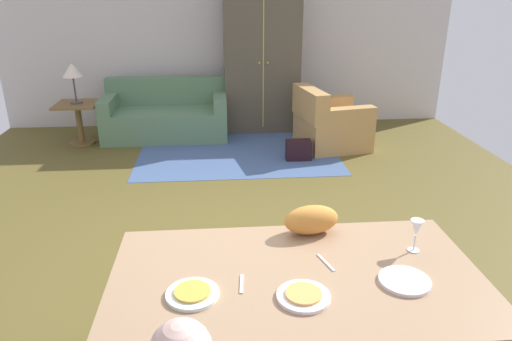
{
  "coord_description": "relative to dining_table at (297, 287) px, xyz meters",
  "views": [
    {
      "loc": [
        -0.19,
        -3.3,
        2.11
      ],
      "look_at": [
        0.07,
        -0.14,
        0.85
      ],
      "focal_mm": 33.25,
      "sensor_mm": 36.0,
      "label": 1
    }
  ],
  "objects": [
    {
      "name": "wine_glass",
      "position": [
        0.67,
        0.18,
        0.2
      ],
      "size": [
        0.07,
        0.07,
        0.19
      ],
      "color": "silver",
      "rests_on": "dining_table"
    },
    {
      "name": "area_rug",
      "position": [
        -0.12,
        3.96,
        -0.69
      ],
      "size": [
        2.6,
        1.8,
        0.01
      ],
      "primitive_type": "cube",
      "color": "#435C89",
      "rests_on": "ground_plane"
    },
    {
      "name": "armchair",
      "position": [
        1.14,
        4.15,
        -0.38
      ],
      "size": [
        1.0,
        0.99,
        0.82
      ],
      "color": "tan",
      "rests_on": "ground_plane"
    },
    {
      "name": "plate_near_woman",
      "position": [
        0.51,
        -0.1,
        0.07
      ],
      "size": [
        0.25,
        0.25,
        0.02
      ],
      "primitive_type": "cylinder",
      "color": "silver",
      "rests_on": "dining_table"
    },
    {
      "name": "back_wall",
      "position": [
        -0.17,
        5.49,
        0.65
      ],
      "size": [
        6.87,
        0.1,
        2.7
      ],
      "primitive_type": "cube",
      "color": "beige",
      "rests_on": "ground_plane"
    },
    {
      "name": "dining_table",
      "position": [
        0.0,
        0.0,
        0.0
      ],
      "size": [
        1.85,
        1.04,
        0.76
      ],
      "color": "#9D7B5A",
      "rests_on": "ground_plane"
    },
    {
      "name": "plate_near_man",
      "position": [
        -0.51,
        -0.12,
        0.07
      ],
      "size": [
        0.25,
        0.25,
        0.02
      ],
      "primitive_type": "cylinder",
      "color": "silver",
      "rests_on": "dining_table"
    },
    {
      "name": "side_table",
      "position": [
        -2.28,
        4.56,
        -0.32
      ],
      "size": [
        0.56,
        0.56,
        0.58
      ],
      "color": "brown",
      "rests_on": "ground_plane"
    },
    {
      "name": "fork",
      "position": [
        -0.28,
        -0.05,
        0.07
      ],
      "size": [
        0.03,
        0.15,
        0.01
      ],
      "primitive_type": "cube",
      "rotation": [
        0.0,
        0.0,
        -0.08
      ],
      "color": "silver",
      "rests_on": "dining_table"
    },
    {
      "name": "handbag",
      "position": [
        0.64,
        3.66,
        -0.57
      ],
      "size": [
        0.32,
        0.16,
        0.26
      ],
      "primitive_type": "cube",
      "color": "black",
      "rests_on": "ground_plane"
    },
    {
      "name": "armoire",
      "position": [
        0.3,
        5.1,
        0.35
      ],
      "size": [
        1.1,
        0.59,
        2.1
      ],
      "color": "brown",
      "rests_on": "ground_plane"
    },
    {
      "name": "plate_near_child",
      "position": [
        -0.0,
        -0.18,
        0.07
      ],
      "size": [
        0.25,
        0.25,
        0.02
      ],
      "primitive_type": "cylinder",
      "color": "white",
      "rests_on": "dining_table"
    },
    {
      "name": "ground_plane",
      "position": [
        -0.17,
        2.09,
        -0.71
      ],
      "size": [
        6.87,
        6.71,
        0.02
      ],
      "primitive_type": "cube",
      "color": "brown"
    },
    {
      "name": "pizza_near_man",
      "position": [
        -0.51,
        -0.12,
        0.09
      ],
      "size": [
        0.17,
        0.17,
        0.01
      ],
      "primitive_type": "cylinder",
      "color": "gold",
      "rests_on": "plate_near_man"
    },
    {
      "name": "cat",
      "position": [
        0.15,
        0.42,
        0.15
      ],
      "size": [
        0.34,
        0.21,
        0.17
      ],
      "primitive_type": "ellipsoid",
      "rotation": [
        0.0,
        0.0,
        0.15
      ],
      "color": "orange",
      "rests_on": "dining_table"
    },
    {
      "name": "knife",
      "position": [
        0.17,
        0.1,
        0.07
      ],
      "size": [
        0.06,
        0.17,
        0.01
      ],
      "primitive_type": "cube",
      "rotation": [
        0.0,
        0.0,
        0.3
      ],
      "color": "silver",
      "rests_on": "dining_table"
    },
    {
      "name": "table_lamp",
      "position": [
        -2.28,
        4.56,
        0.31
      ],
      "size": [
        0.26,
        0.26,
        0.54
      ],
      "color": "#473E41",
      "rests_on": "side_table"
    },
    {
      "name": "couch",
      "position": [
        -1.12,
        4.82,
        -0.39
      ],
      "size": [
        1.75,
        0.86,
        0.82
      ],
      "color": "#597C5A",
      "rests_on": "ground_plane"
    },
    {
      "name": "pizza_near_child",
      "position": [
        -0.0,
        -0.18,
        0.09
      ],
      "size": [
        0.17,
        0.17,
        0.01
      ],
      "primitive_type": "cylinder",
      "color": "#E5A450",
      "rests_on": "plate_near_child"
    }
  ]
}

